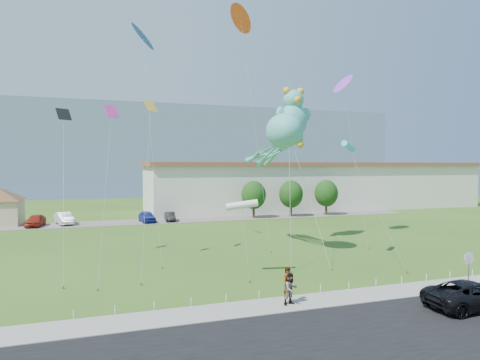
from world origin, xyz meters
The scene contains 28 objects.
ground centered at (0.00, 0.00, 0.00)m, with size 160.00×160.00×0.00m, color #315417.
road centered at (0.00, -8.00, 0.03)m, with size 80.00×8.00×0.06m, color black.
sidewalk centered at (0.00, -2.75, 0.05)m, with size 80.00×2.50×0.10m, color gray.
parking_strip centered at (0.00, 35.00, 0.03)m, with size 70.00×6.00×0.06m, color #59544C.
hill_ridge centered at (0.00, 120.00, 12.50)m, with size 160.00×50.00×25.00m, color slate.
warehouse centered at (26.00, 44.00, 4.12)m, with size 61.00×15.00×8.20m.
stop_sign centered at (9.50, -4.21, 1.87)m, with size 0.80×0.07×2.50m.
rope_fence centered at (0.00, -1.30, 0.25)m, with size 26.05×0.05×0.50m.
tree_near centered at (10.00, 34.00, 3.39)m, with size 3.60×3.60×5.47m.
tree_mid centered at (16.00, 34.00, 3.39)m, with size 3.60×3.60×5.47m.
tree_far centered at (22.00, 34.00, 3.39)m, with size 3.60×3.60×5.47m.
suv centered at (7.20, -6.59, 0.80)m, with size 2.44×5.30×1.47m, color black.
pedestrian_left centered at (-1.81, -2.68, 1.09)m, with size 0.72×0.48×1.99m, color gray.
pedestrian_right centered at (-1.81, -3.01, 0.97)m, with size 0.84×0.66×1.73m, color gray.
parked_car_red centered at (-18.96, 34.75, 0.81)m, with size 1.77×4.41×1.50m, color maroon.
parked_car_silver centered at (-15.70, 35.71, 0.84)m, with size 1.65×4.72×1.56m, color silver.
parked_car_blue centered at (-5.23, 34.52, 0.80)m, with size 1.75×4.34×1.48m, color #1B3098.
parked_car_black centered at (-2.13, 34.57, 0.67)m, with size 1.29×3.70×1.22m, color black.
octopus_kite centered at (3.19, 9.93, 9.98)m, with size 3.36×11.77×12.10m.
teddy_bear_kite centered at (6.68, 14.18, 12.58)m, with size 4.09×12.18×15.37m.
small_kite_purple centered at (12.67, 14.76, 15.89)m, with size 1.80×6.31×16.94m.
small_kite_black centered at (-14.15, 12.02, 10.36)m, with size 1.29×9.15×12.26m.
small_kite_cyan centered at (7.64, 5.93, 9.20)m, with size 1.89×6.36×9.71m.
small_kite_orange centered at (2.21, 16.87, 21.83)m, with size 1.80×7.24×23.17m.
small_kite_blue centered at (-7.57, 15.99, 19.01)m, with size 1.80×9.15×20.22m.
small_kite_white centered at (-2.31, 3.73, 4.97)m, with size 0.50×2.77×5.44m.
small_kite_yellow centered at (-7.73, 10.45, 10.98)m, with size 2.33×8.24×12.98m.
small_kite_pink centered at (-10.77, 9.63, 10.47)m, with size 1.90×7.79×12.33m.
Camera 1 is at (-11.94, -24.02, 7.75)m, focal length 32.00 mm.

